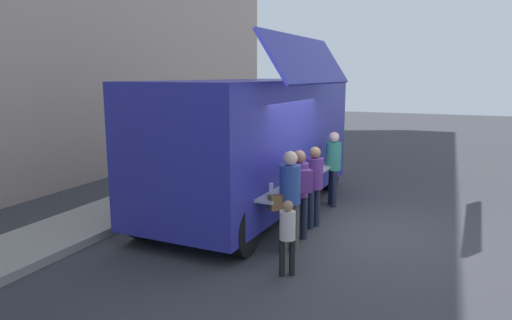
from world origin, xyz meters
The scene contains 9 objects.
ground_plane centered at (0.00, 0.00, 0.00)m, with size 60.00×60.00×0.00m, color #38383D.
curb_strip centered at (-3.30, 4.82, 0.07)m, with size 28.00×1.60×0.15m, color #9E998E.
food_truck_main centered at (0.70, 2.20, 1.59)m, with size 6.61×3.19×3.75m.
trash_bin centered at (5.02, 4.52, 0.43)m, with size 0.60×0.60×0.86m, color #2B5B36.
customer_front_ordering centered at (-0.02, 0.61, 0.98)m, with size 0.33×0.33×1.63m.
customer_mid_with_backpack centered at (-0.82, 0.67, 1.02)m, with size 0.54×0.49×1.67m.
customer_rear_waiting centered at (-1.44, 0.66, 1.04)m, with size 0.52×0.49×1.76m.
customer_extra_browsing centered at (1.69, 0.64, 1.03)m, with size 0.35×0.35×1.73m.
child_near_queue centered at (-2.37, 0.36, 0.70)m, with size 0.24×0.24×1.18m.
Camera 1 is at (-8.68, -1.76, 3.01)m, focal length 32.65 mm.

